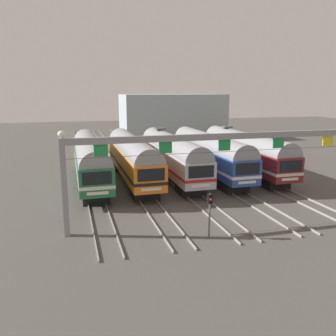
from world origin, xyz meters
The scene contains 10 objects.
ground_plane centered at (0.00, 0.00, 0.00)m, with size 160.00×160.00×0.00m, color #4C4944.
track_bed centered at (0.00, 17.00, 0.07)m, with size 18.90×70.00×0.15m.
commuter_train_green centered at (-8.70, -0.01, 2.69)m, with size 2.88×18.06×4.77m.
commuter_train_orange centered at (-4.35, -0.01, 2.69)m, with size 2.88×18.06×4.77m.
commuter_train_stainless centered at (0.00, 0.00, 2.69)m, with size 2.88×18.06×5.05m.
commuter_train_blue centered at (4.35, -0.01, 2.69)m, with size 2.88×18.06×4.77m.
commuter_train_maroon centered at (8.70, 0.00, 2.69)m, with size 2.88×18.06×5.05m.
catenary_gantry centered at (0.00, -13.50, 5.27)m, with size 22.64×0.44×6.97m.
yard_signal_mast centered at (-2.17, -16.35, 2.09)m, with size 0.28×0.35×3.00m.
maintenance_building centered at (9.41, 32.38, 4.37)m, with size 19.89×10.00×8.75m, color #9EB2B7.
Camera 1 is at (-10.62, -36.79, 9.39)m, focal length 38.36 mm.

